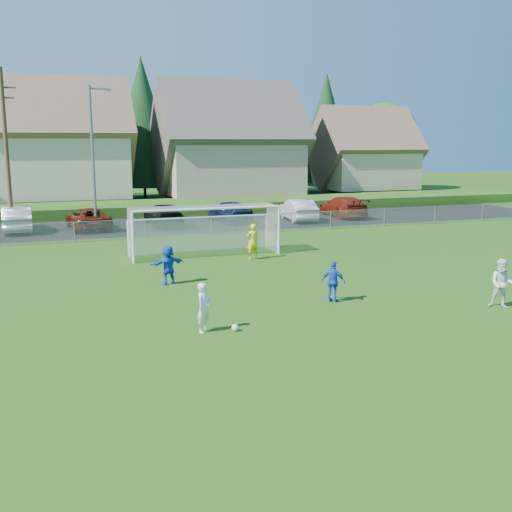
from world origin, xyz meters
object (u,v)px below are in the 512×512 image
(car_d, at_px, (164,215))
(car_e, at_px, (230,211))
(player_white_b, at_px, (502,283))
(player_blue_a, at_px, (333,282))
(soccer_ball, at_px, (235,328))
(car_c, at_px, (88,218))
(goalkeeper, at_px, (253,242))
(car_f, at_px, (298,210))
(player_white_a, at_px, (204,307))
(car_g, at_px, (343,207))
(soccer_goal, at_px, (203,223))
(car_b, at_px, (17,219))
(player_blue_b, at_px, (168,265))

(car_d, bearing_deg, car_e, 179.75)
(player_white_b, bearing_deg, player_blue_a, -165.20)
(soccer_ball, distance_m, car_c, 23.62)
(soccer_ball, distance_m, player_white_b, 9.49)
(goalkeeper, distance_m, car_f, 14.65)
(player_white_a, distance_m, goalkeeper, 11.35)
(player_blue_a, xyz_separation_m, goalkeeper, (-0.18, 8.38, 0.13))
(player_white_a, bearing_deg, car_g, 9.71)
(car_d, height_order, soccer_goal, soccer_goal)
(car_e, distance_m, soccer_goal, 12.26)
(car_b, height_order, soccer_goal, soccer_goal)
(soccer_ball, bearing_deg, car_f, 62.68)
(car_f, bearing_deg, car_g, -162.24)
(car_e, bearing_deg, soccer_ball, 66.90)
(car_c, bearing_deg, player_white_b, 111.06)
(soccer_ball, relative_size, player_white_b, 0.13)
(car_b, xyz_separation_m, car_g, (22.94, -0.08, -0.02))
(soccer_ball, bearing_deg, player_white_a, 163.78)
(player_blue_a, xyz_separation_m, player_blue_b, (-5.04, 4.63, 0.05))
(soccer_ball, distance_m, player_white_a, 1.14)
(player_blue_b, xyz_separation_m, car_d, (2.94, 16.81, -0.06))
(soccer_ball, relative_size, soccer_goal, 0.03)
(car_g, relative_size, soccer_goal, 0.72)
(goalkeeper, height_order, car_g, goalkeeper)
(player_white_a, bearing_deg, car_f, 15.92)
(soccer_ball, distance_m, goalkeeper, 11.25)
(soccer_goal, bearing_deg, car_g, 39.69)
(player_blue_b, bearing_deg, player_blue_a, 120.62)
(player_blue_b, distance_m, car_d, 17.07)
(goalkeeper, bearing_deg, car_c, -70.07)
(car_b, bearing_deg, car_c, 172.62)
(soccer_ball, relative_size, player_white_a, 0.15)
(player_blue_b, bearing_deg, soccer_ball, 79.45)
(player_blue_b, relative_size, car_b, 0.32)
(soccer_ball, height_order, player_blue_b, player_blue_b)
(player_white_b, height_order, car_b, player_white_b)
(player_white_b, height_order, player_blue_a, player_white_b)
(car_c, relative_size, car_e, 1.09)
(goalkeeper, xyz_separation_m, car_b, (-11.20, 13.35, -0.06))
(car_d, height_order, car_g, car_g)
(player_blue_b, bearing_deg, car_b, -86.48)
(car_d, distance_m, car_g, 13.66)
(goalkeeper, bearing_deg, soccer_ball, 60.60)
(player_white_a, relative_size, goalkeeper, 0.87)
(player_blue_b, distance_m, car_f, 20.51)
(car_c, bearing_deg, car_e, 175.01)
(player_blue_b, xyz_separation_m, goalkeeper, (4.86, 3.75, 0.08))
(car_b, xyz_separation_m, car_e, (14.00, -0.18, -0.02))
(player_white_b, relative_size, car_g, 0.32)
(player_white_b, xyz_separation_m, goalkeeper, (-5.33, 10.95, 0.02))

